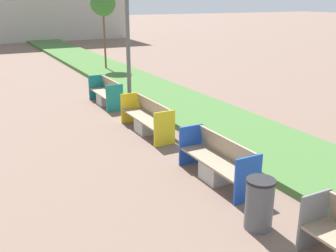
{
  "coord_description": "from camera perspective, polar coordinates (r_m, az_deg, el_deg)",
  "views": [
    {
      "loc": [
        -3.59,
        0.6,
        3.74
      ],
      "look_at": [
        0.9,
        9.14,
        0.6
      ],
      "focal_mm": 42.0,
      "sensor_mm": 36.0,
      "label": 1
    }
  ],
  "objects": [
    {
      "name": "bench_teal_frame",
      "position": [
        14.63,
        -8.95,
        4.47
      ],
      "size": [
        0.65,
        2.03,
        0.94
      ],
      "color": "#ADA8A0",
      "rests_on": "ground"
    },
    {
      "name": "bench_blue_frame",
      "position": [
        8.49,
        7.21,
        -5.54
      ],
      "size": [
        0.65,
        2.15,
        0.94
      ],
      "color": "#ADA8A0",
      "rests_on": "ground"
    },
    {
      "name": "planter_grass_strip",
      "position": [
        13.76,
        2.95,
        2.62
      ],
      "size": [
        2.8,
        120.0,
        0.18
      ],
      "color": "#426B33",
      "rests_on": "ground"
    },
    {
      "name": "sapling_tree_far",
      "position": [
        21.3,
        -9.44,
        17.13
      ],
      "size": [
        1.31,
        1.31,
        4.17
      ],
      "color": "brown",
      "rests_on": "ground"
    },
    {
      "name": "litter_bin",
      "position": [
        6.9,
        13.1,
        -10.95
      ],
      "size": [
        0.49,
        0.49,
        0.91
      ],
      "color": "#4C4F51",
      "rests_on": "ground"
    },
    {
      "name": "bench_yellow_frame",
      "position": [
        11.41,
        -3.03,
        0.86
      ],
      "size": [
        0.65,
        2.39,
        0.94
      ],
      "color": "#ADA8A0",
      "rests_on": "ground"
    }
  ]
}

